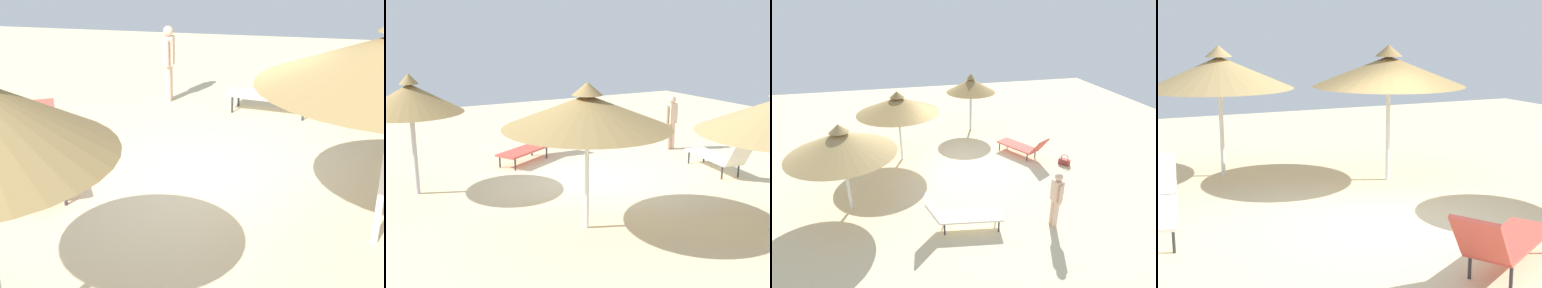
{
  "view_description": "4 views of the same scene",
  "coord_description": "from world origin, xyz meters",
  "views": [
    {
      "loc": [
        -6.45,
        -1.01,
        3.26
      ],
      "look_at": [
        -0.16,
        0.33,
        0.67
      ],
      "focal_mm": 48.35,
      "sensor_mm": 36.0,
      "label": 1
    },
    {
      "loc": [
        -4.87,
        -8.72,
        3.51
      ],
      "look_at": [
        -0.39,
        -0.42,
        1.12
      ],
      "focal_mm": 43.47,
      "sensor_mm": 36.0,
      "label": 2
    },
    {
      "loc": [
        10.07,
        -2.25,
        5.5
      ],
      "look_at": [
        -0.11,
        0.18,
        0.81
      ],
      "focal_mm": 30.09,
      "sensor_mm": 36.0,
      "label": 3
    },
    {
      "loc": [
        4.16,
        7.84,
        2.91
      ],
      "look_at": [
        0.43,
        -0.45,
        1.11
      ],
      "focal_mm": 54.54,
      "sensor_mm": 36.0,
      "label": 4
    }
  ],
  "objects": [
    {
      "name": "lounge_chair_far_left",
      "position": [
        3.39,
        -0.75,
        0.44
      ],
      "size": [
        0.85,
        2.07,
        0.98
      ],
      "color": "silver",
      "rests_on": "ground"
    },
    {
      "name": "parasol_umbrella_near_right",
      "position": [
        -3.41,
        1.28,
        2.08
      ],
      "size": [
        2.17,
        2.17,
        2.59
      ],
      "color": "#B2B2B7",
      "rests_on": "ground"
    },
    {
      "name": "person_standing_front",
      "position": [
        3.84,
        1.68,
        0.89
      ],
      "size": [
        0.45,
        0.23,
        1.58
      ],
      "color": "beige",
      "rests_on": "ground"
    },
    {
      "name": "parasol_umbrella_center",
      "position": [
        -1.06,
        -1.99,
        2.13
      ],
      "size": [
        2.92,
        2.92,
        2.62
      ],
      "color": "white",
      "rests_on": "ground"
    },
    {
      "name": "ground",
      "position": [
        0.0,
        0.0,
        -0.05
      ],
      "size": [
        24.0,
        24.0,
        0.1
      ],
      "primitive_type": "cube",
      "color": "beige"
    },
    {
      "name": "handbag",
      "position": [
        0.77,
        3.73,
        0.13
      ],
      "size": [
        0.42,
        0.37,
        0.41
      ],
      "color": "maroon",
      "rests_on": "ground"
    },
    {
      "name": "lounge_chair_near_left",
      "position": [
        -0.25,
        2.54,
        0.41
      ],
      "size": [
        2.04,
        1.52,
        0.92
      ],
      "color": "#CC4C3F",
      "rests_on": "ground"
    }
  ]
}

